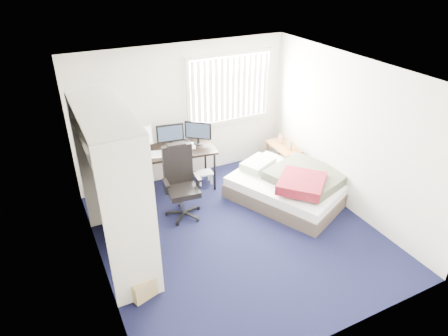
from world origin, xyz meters
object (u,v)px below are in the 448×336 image
desk (169,148)px  nightstand (284,149)px  bed (291,186)px  office_chair (181,189)px

desk → nightstand: 2.24m
nightstand → bed: bearing=-116.5°
desk → office_chair: bearing=-98.2°
desk → bed: 2.21m
office_chair → nightstand: 2.36m
office_chair → nightstand: (2.31, 0.50, -0.01)m
office_chair → bed: size_ratio=0.54×
office_chair → desk: bearing=81.8°
office_chair → bed: office_chair is taller
nightstand → office_chair: bearing=-167.8°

